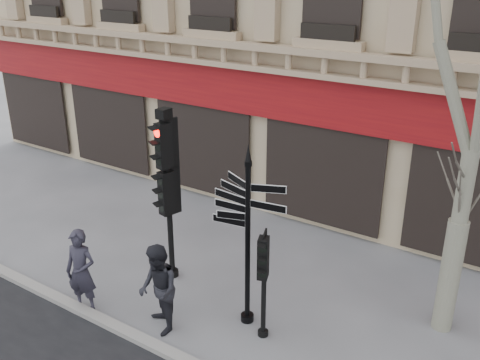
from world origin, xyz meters
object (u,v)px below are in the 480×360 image
object	(u,v)px
pedestrian_b	(158,290)
traffic_signal_main	(167,175)
fingerpost	(248,207)
traffic_signal_secondary	(264,268)
pedestrian_a	(81,272)

from	to	relation	value
pedestrian_b	traffic_signal_main	bearing A→B (deg)	158.51
fingerpost	traffic_signal_secondary	distance (m)	1.20
fingerpost	traffic_signal_main	size ratio (longest dim) A/B	0.95
fingerpost	traffic_signal_secondary	xyz separation A→B (m)	(0.52, -0.22, -1.06)
pedestrian_a	traffic_signal_main	bearing A→B (deg)	56.92
fingerpost	pedestrian_b	bearing A→B (deg)	-135.88
traffic_signal_secondary	pedestrian_a	size ratio (longest dim) A/B	1.17
fingerpost	pedestrian_a	world-z (taller)	fingerpost
traffic_signal_secondary	pedestrian_b	bearing A→B (deg)	-173.27
fingerpost	traffic_signal_main	world-z (taller)	traffic_signal_main
traffic_signal_main	pedestrian_b	world-z (taller)	traffic_signal_main
traffic_signal_main	traffic_signal_secondary	distance (m)	3.17
fingerpost	pedestrian_b	size ratio (longest dim) A/B	2.05
traffic_signal_main	pedestrian_b	xyz separation A→B (m)	(1.10, -1.67, -1.62)
traffic_signal_main	pedestrian_b	distance (m)	2.57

